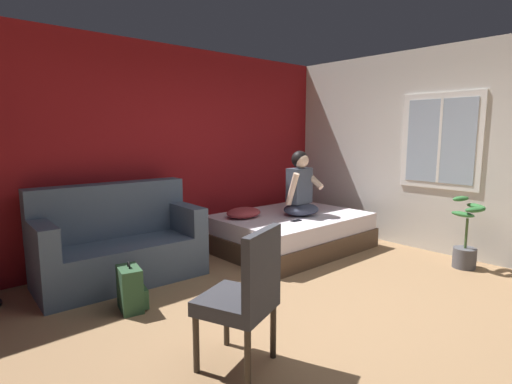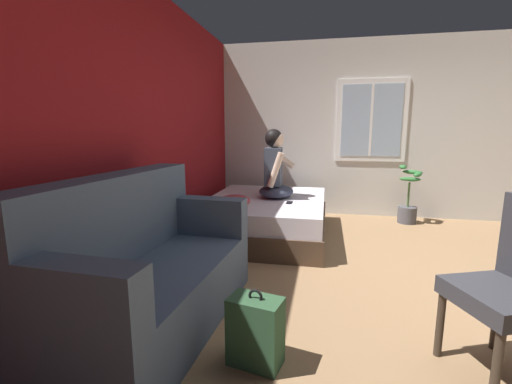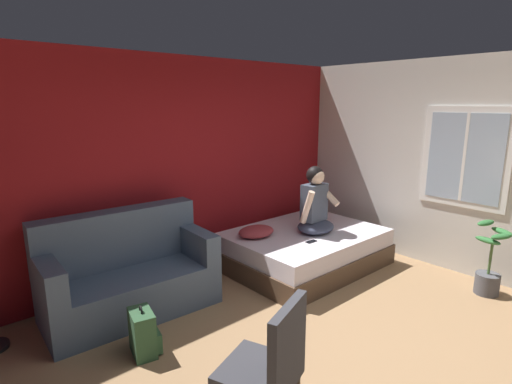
% 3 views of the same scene
% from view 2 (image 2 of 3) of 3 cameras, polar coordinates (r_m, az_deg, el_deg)
% --- Properties ---
extents(ground_plane, '(40.00, 40.00, 0.00)m').
position_cam_2_polar(ground_plane, '(3.39, 29.62, -14.33)').
color(ground_plane, '#93704C').
extents(wall_back_accent, '(10.30, 0.16, 2.70)m').
position_cam_2_polar(wall_back_accent, '(3.42, -19.66, 9.93)').
color(wall_back_accent, maroon).
rests_on(wall_back_accent, ground).
extents(wall_side_with_window, '(0.19, 6.87, 2.70)m').
position_cam_2_polar(wall_side_with_window, '(5.76, 22.42, 9.60)').
color(wall_side_with_window, silver).
rests_on(wall_side_with_window, ground).
extents(bed, '(2.01, 1.51, 0.48)m').
position_cam_2_polar(bed, '(4.45, 1.66, -4.09)').
color(bed, '#4C3828').
rests_on(bed, ground).
extents(couch, '(1.74, 0.90, 1.04)m').
position_cam_2_polar(couch, '(2.49, -17.94, -12.38)').
color(couch, '#47566B').
rests_on(couch, ground).
extents(person_seated, '(0.54, 0.46, 0.88)m').
position_cam_2_polar(person_seated, '(4.39, 3.19, 3.67)').
color(person_seated, '#383D51').
rests_on(person_seated, bed).
extents(backpack, '(0.28, 0.33, 0.46)m').
position_cam_2_polar(backpack, '(2.12, 0.04, -22.24)').
color(backpack, '#2D5133').
rests_on(backpack, ground).
extents(throw_pillow, '(0.52, 0.41, 0.14)m').
position_cam_2_polar(throw_pillow, '(3.83, -3.78, -1.61)').
color(throw_pillow, '#993338').
rests_on(throw_pillow, bed).
extents(cell_phone, '(0.15, 0.07, 0.01)m').
position_cam_2_polar(cell_phone, '(4.11, 5.58, -1.77)').
color(cell_phone, black).
rests_on(cell_phone, bed).
extents(potted_plant, '(0.39, 0.37, 0.85)m').
position_cam_2_polar(potted_plant, '(5.44, 24.01, -1.64)').
color(potted_plant, '#4C4C51').
rests_on(potted_plant, ground).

